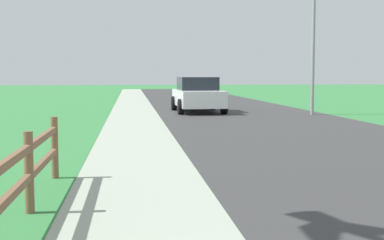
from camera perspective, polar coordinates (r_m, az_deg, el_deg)
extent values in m
plane|color=#347B3E|center=(25.19, -4.03, 1.14)|extent=(120.00, 120.00, 0.00)
cube|color=#373737|center=(27.56, 3.07, 1.47)|extent=(7.00, 66.00, 0.01)
cube|color=#9EA794|center=(27.23, -10.55, 1.36)|extent=(6.00, 66.00, 0.01)
cube|color=#347B3E|center=(27.37, -13.68, 1.32)|extent=(5.00, 66.00, 0.00)
cylinder|color=brown|center=(6.59, -17.08, -5.43)|extent=(0.11, 0.11, 0.99)
cylinder|color=brown|center=(8.69, -14.51, -2.91)|extent=(0.11, 0.11, 0.99)
cube|color=white|center=(23.33, 0.62, 2.38)|extent=(1.91, 4.36, 0.69)
cube|color=#1E232B|center=(23.46, 0.57, 3.93)|extent=(1.64, 2.16, 0.57)
cylinder|color=black|center=(22.18, 3.45, 1.47)|extent=(0.24, 0.65, 0.65)
cylinder|color=black|center=(21.89, -1.20, 1.43)|extent=(0.24, 0.65, 0.65)
cylinder|color=black|center=(24.81, 2.23, 1.84)|extent=(0.24, 0.65, 0.65)
cylinder|color=black|center=(24.55, -1.94, 1.81)|extent=(0.24, 0.65, 0.65)
cylinder|color=gray|center=(22.32, 12.90, 9.20)|extent=(0.14, 0.14, 6.74)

